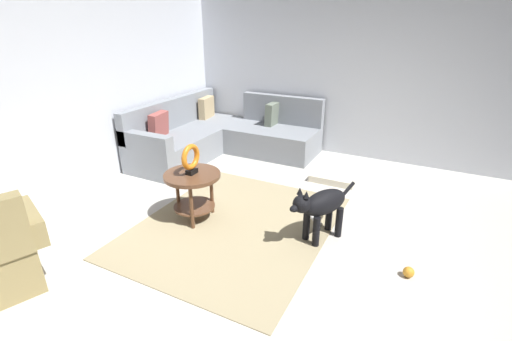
# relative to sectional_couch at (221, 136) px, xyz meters

# --- Properties ---
(ground_plane) EXTENTS (6.00, 6.00, 0.10)m
(ground_plane) POSITION_rel_sectional_couch_xyz_m (-1.99, -2.01, -0.34)
(ground_plane) COLOR beige
(wall_back) EXTENTS (6.00, 0.12, 2.70)m
(wall_back) POSITION_rel_sectional_couch_xyz_m (-1.99, 0.93, 1.06)
(wall_back) COLOR silver
(wall_back) RESTS_ON ground_plane
(wall_right) EXTENTS (0.12, 6.00, 2.70)m
(wall_right) POSITION_rel_sectional_couch_xyz_m (0.95, -2.01, 1.06)
(wall_right) COLOR silver
(wall_right) RESTS_ON ground_plane
(area_rug) EXTENTS (2.30, 1.90, 0.01)m
(area_rug) POSITION_rel_sectional_couch_xyz_m (-1.84, -1.31, -0.29)
(area_rug) COLOR tan
(area_rug) RESTS_ON ground_plane
(sectional_couch) EXTENTS (2.20, 2.25, 0.88)m
(sectional_couch) POSITION_rel_sectional_couch_xyz_m (0.00, 0.00, 0.00)
(sectional_couch) COLOR gray
(sectional_couch) RESTS_ON ground_plane
(side_table) EXTENTS (0.60, 0.60, 0.54)m
(side_table) POSITION_rel_sectional_couch_xyz_m (-1.90, -0.84, 0.12)
(side_table) COLOR brown
(side_table) RESTS_ON ground_plane
(torus_sculpture) EXTENTS (0.28, 0.08, 0.33)m
(torus_sculpture) POSITION_rel_sectional_couch_xyz_m (-1.90, -0.84, 0.42)
(torus_sculpture) COLOR black
(torus_sculpture) RESTS_ON side_table
(dog_bed_mat) EXTENTS (0.80, 0.60, 0.09)m
(dog_bed_mat) POSITION_rel_sectional_couch_xyz_m (-0.01, -1.93, -0.25)
(dog_bed_mat) COLOR beige
(dog_bed_mat) RESTS_ON ground_plane
(dog) EXTENTS (0.77, 0.46, 0.63)m
(dog) POSITION_rel_sectional_couch_xyz_m (-1.67, -2.19, 0.09)
(dog) COLOR black
(dog) RESTS_ON ground_plane
(dog_toy_ball) EXTENTS (0.10, 0.10, 0.10)m
(dog_toy_ball) POSITION_rel_sectional_couch_xyz_m (-1.88, -3.05, -0.24)
(dog_toy_ball) COLOR orange
(dog_toy_ball) RESTS_ON ground_plane
(dog_toy_rope) EXTENTS (0.16, 0.17, 0.05)m
(dog_toy_rope) POSITION_rel_sectional_couch_xyz_m (-1.39, -2.07, -0.27)
(dog_toy_rope) COLOR silver
(dog_toy_rope) RESTS_ON ground_plane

